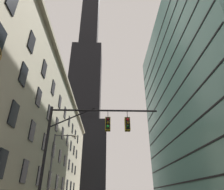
% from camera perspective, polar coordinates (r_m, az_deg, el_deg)
% --- Properties ---
extents(station_building, '(16.30, 66.82, 23.00)m').
position_cam_1_polar(station_building, '(40.59, -25.53, -10.91)').
color(station_building, '#B2A88E').
rests_on(station_building, ground).
extents(dark_skyscraper, '(26.61, 26.61, 174.01)m').
position_cam_1_polar(dark_skyscraper, '(117.05, -8.02, -1.86)').
color(dark_skyscraper, black).
rests_on(dark_skyscraper, ground).
extents(glass_office_midrise, '(18.53, 46.05, 46.84)m').
position_cam_1_polar(glass_office_midrise, '(49.98, 25.80, 1.22)').
color(glass_office_midrise, slate).
rests_on(glass_office_midrise, ground).
extents(traffic_signal_mast, '(8.36, 0.63, 7.73)m').
position_cam_1_polar(traffic_signal_mast, '(14.81, -6.10, -11.49)').
color(traffic_signal_mast, black).
rests_on(traffic_signal_mast, sidewalk_left).
extents(street_lamppost, '(2.49, 0.32, 7.70)m').
position_cam_1_polar(street_lamppost, '(22.27, -16.25, -18.50)').
color(street_lamppost, '#47474C').
rests_on(street_lamppost, sidewalk_left).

